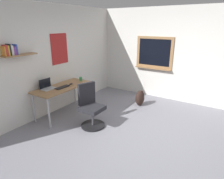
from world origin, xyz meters
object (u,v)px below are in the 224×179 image
computer_mouse (71,84)px  coffee_mug (81,79)px  desk (63,89)px  backpack (140,98)px  office_chair (91,108)px  keyboard (62,87)px  laptop (47,87)px

computer_mouse → coffee_mug: (0.42, 0.05, 0.03)m
desk → backpack: (1.51, -1.35, -0.43)m
office_chair → backpack: (1.61, -0.42, -0.19)m
computer_mouse → coffee_mug: bearing=6.8°
keyboard → coffee_mug: size_ratio=4.02×
office_chair → backpack: 1.67m
desk → computer_mouse: bearing=-20.5°
desk → backpack: desk is taller
office_chair → desk: bearing=84.0°
keyboard → office_chair: bearing=-91.7°
computer_mouse → desk: bearing=159.5°
coffee_mug → computer_mouse: bearing=-173.2°
desk → keyboard: bearing=-133.1°
keyboard → coffee_mug: (0.70, 0.05, 0.04)m
keyboard → computer_mouse: computer_mouse is taller
laptop → backpack: (1.84, -1.50, -0.56)m
computer_mouse → backpack: bearing=-44.4°
keyboard → computer_mouse: size_ratio=3.56×
laptop → coffee_mug: laptop is taller
keyboard → backpack: (1.58, -1.28, -0.51)m
coffee_mug → backpack: 1.68m
computer_mouse → coffee_mug: size_ratio=1.13×
laptop → computer_mouse: 0.58m
laptop → keyboard: size_ratio=0.84×
keyboard → coffee_mug: bearing=4.1°
laptop → computer_mouse: laptop is taller
laptop → keyboard: 0.34m
backpack → coffee_mug: bearing=123.7°
desk → coffee_mug: 0.64m
office_chair → keyboard: size_ratio=2.57×
office_chair → laptop: bearing=102.0°
keyboard → coffee_mug: 0.70m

